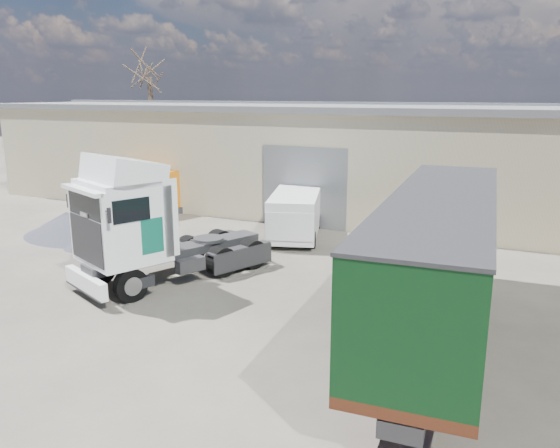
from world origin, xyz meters
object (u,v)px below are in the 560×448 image
at_px(tractor_unit, 146,230).
at_px(orange_skip, 150,193).
at_px(box_trailer, 440,252).
at_px(panel_van, 295,215).
at_px(bare_tree, 149,63).

bearing_deg(tractor_unit, orange_skip, 150.34).
bearing_deg(box_trailer, panel_van, 129.69).
relative_size(panel_van, orange_skip, 1.26).
height_order(box_trailer, panel_van, box_trailer).
relative_size(bare_tree, box_trailer, 0.88).
distance_m(panel_van, orange_skip, 9.00).
relative_size(box_trailer, panel_van, 2.22).
bearing_deg(orange_skip, bare_tree, 142.54).
bearing_deg(orange_skip, box_trailer, -13.97).
relative_size(tractor_unit, orange_skip, 1.68).
bearing_deg(bare_tree, box_trailer, -39.50).
bearing_deg(tractor_unit, bare_tree, 149.74).
xyz_separation_m(tractor_unit, box_trailer, (8.86, -0.17, 0.43)).
relative_size(bare_tree, tractor_unit, 1.47).
height_order(tractor_unit, box_trailer, tractor_unit).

